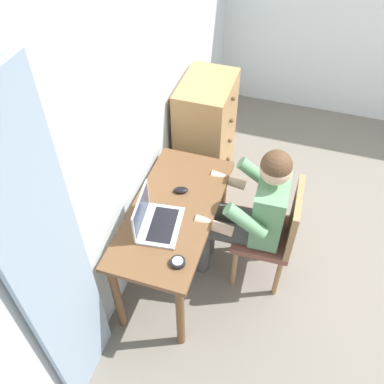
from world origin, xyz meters
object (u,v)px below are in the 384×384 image
object	(u,v)px
person_seated	(251,209)
computer_mouse	(181,190)
laptop	(154,220)
desk	(174,221)
desk_clock	(178,262)
dresser	(205,136)
chair	(274,231)

from	to	relation	value
person_seated	computer_mouse	distance (m)	0.49
person_seated	laptop	xyz separation A→B (m)	(-0.37, 0.55, 0.10)
desk	desk_clock	distance (m)	0.45
laptop	computer_mouse	bearing A→B (deg)	-10.42
desk	laptop	xyz separation A→B (m)	(-0.16, 0.07, 0.17)
desk	computer_mouse	bearing A→B (deg)	1.22
dresser	computer_mouse	distance (m)	0.92
desk	computer_mouse	xyz separation A→B (m)	(0.17, 0.00, 0.14)
desk	chair	bearing A→B (deg)	-72.35
chair	laptop	size ratio (longest dim) A/B	2.42
dresser	laptop	bearing A→B (deg)	-179.14
desk	laptop	size ratio (longest dim) A/B	3.14
dresser	laptop	xyz separation A→B (m)	(-1.23, -0.02, 0.26)
computer_mouse	person_seated	bearing A→B (deg)	-106.09
laptop	computer_mouse	size ratio (longest dim) A/B	3.69
dresser	desk_clock	bearing A→B (deg)	-170.17
person_seated	desk_clock	xyz separation A→B (m)	(-0.60, 0.32, 0.07)
desk	dresser	world-z (taller)	dresser
dresser	chair	xyz separation A→B (m)	(-0.85, -0.75, -0.03)
desk	person_seated	xyz separation A→B (m)	(0.21, -0.49, 0.07)
chair	laptop	xyz separation A→B (m)	(-0.38, 0.73, 0.28)
dresser	laptop	world-z (taller)	dresser
person_seated	laptop	world-z (taller)	person_seated
dresser	chair	bearing A→B (deg)	-138.57
desk	person_seated	world-z (taller)	person_seated
chair	desk_clock	bearing A→B (deg)	140.66
dresser	person_seated	bearing A→B (deg)	-146.47
chair	desk_clock	size ratio (longest dim) A/B	9.90
dresser	person_seated	xyz separation A→B (m)	(-0.86, -0.57, 0.16)
dresser	chair	size ratio (longest dim) A/B	1.18
laptop	dresser	bearing A→B (deg)	0.86
laptop	computer_mouse	distance (m)	0.34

